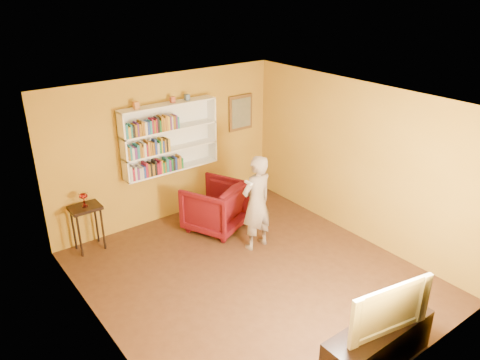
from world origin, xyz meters
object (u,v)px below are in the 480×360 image
Objects in this scene: person at (256,203)px; tv_cabinet at (377,345)px; bookshelf at (168,137)px; ruby_lustre at (83,197)px; television at (384,305)px; armchair at (215,206)px; console_table at (86,214)px.

person reaches higher than tv_cabinet.
bookshelf is 1.80m from ruby_lustre.
television is at bearing 180.00° from tv_cabinet.
ruby_lustre reaches higher than armchair.
bookshelf reaches higher than console_table.
television reaches higher than tv_cabinet.
television is at bearing -88.95° from bookshelf.
armchair is 0.64× the size of tv_cabinet.
armchair is at bearing -18.23° from console_table.
console_table is 0.83× the size of armchair.
bookshelf reaches higher than armchair.
person is at bearing -71.58° from bookshelf.
bookshelf reaches higher than television.
armchair is 0.87× the size of television.
television is at bearing -68.61° from console_table.
console_table is 0.53× the size of tv_cabinet.
ruby_lustre is at bearing -42.46° from armchair.
ruby_lustre is at bearing 111.39° from tv_cabinet.
person reaches higher than television.
person is at bearing 80.07° from tv_cabinet.
armchair is 3.85m from television.
console_table is 0.31m from ruby_lustre.
bookshelf is at bearing 5.43° from console_table.
armchair is at bearing -82.68° from person.
television is (0.09, -4.66, -0.74)m from bookshelf.
armchair reaches higher than tv_cabinet.
television is (1.76, -4.50, 0.19)m from console_table.
tv_cabinet is 1.36× the size of television.
ruby_lustre is at bearing -174.57° from bookshelf.
person is (0.59, -1.77, -0.77)m from bookshelf.
console_table is 4.85m from tv_cabinet.
armchair is (0.40, -0.84, -1.16)m from bookshelf.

